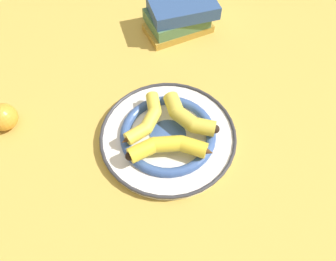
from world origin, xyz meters
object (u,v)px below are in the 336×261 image
at_px(banana_a, 169,147).
at_px(decorative_bowl, 168,135).
at_px(book_stack, 180,16).
at_px(apple, 3,117).
at_px(banana_b, 147,120).
at_px(banana_c, 186,116).

bearing_deg(banana_a, decorative_bowl, -91.39).
distance_m(book_stack, apple, 0.60).
xyz_separation_m(banana_a, banana_b, (0.09, 0.01, -0.00)).
bearing_deg(banana_b, book_stack, 9.61).
bearing_deg(banana_b, decorative_bowl, -90.76).
relative_size(banana_b, book_stack, 0.62).
relative_size(decorative_bowl, apple, 4.12).
bearing_deg(banana_a, banana_b, -59.18).
height_order(banana_a, banana_c, banana_c).
xyz_separation_m(banana_a, apple, (0.27, 0.33, -0.02)).
bearing_deg(banana_a, book_stack, -98.59).
bearing_deg(banana_c, decorative_bowl, -100.52).
distance_m(banana_a, apple, 0.43).
relative_size(book_stack, apple, 2.75).
height_order(banana_a, book_stack, book_stack).
relative_size(decorative_bowl, banana_b, 2.40).
distance_m(banana_b, banana_c, 0.10).
height_order(banana_b, apple, apple).
distance_m(decorative_bowl, banana_b, 0.07).
bearing_deg(banana_b, banana_a, -122.45).
relative_size(banana_a, banana_b, 1.38).
height_order(banana_b, banana_c, banana_c).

